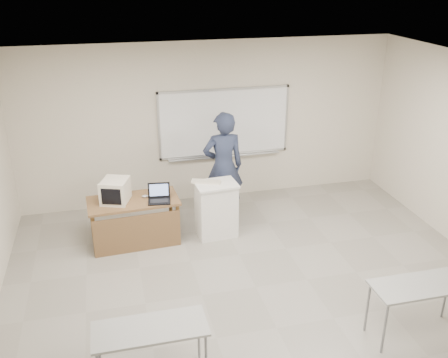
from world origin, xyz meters
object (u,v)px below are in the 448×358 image
object	(u,v)px
instructor_desk	(134,214)
laptop	(159,197)
whiteboard	(224,123)
crt_monitor	(116,191)
podium	(216,209)
mouse	(145,196)
presenter	(223,167)
keyboard	(206,182)

from	to	relation	value
instructor_desk	laptop	xyz separation A→B (m)	(0.40, -0.01, 0.27)
whiteboard	crt_monitor	bearing A→B (deg)	-146.96
instructor_desk	crt_monitor	world-z (taller)	crt_monitor
podium	mouse	bearing A→B (deg)	168.33
whiteboard	crt_monitor	distance (m)	2.55
podium	crt_monitor	xyz separation A→B (m)	(-1.59, 0.11, 0.46)
laptop	instructor_desk	bearing A→B (deg)	-174.66
podium	presenter	xyz separation A→B (m)	(0.26, 0.58, 0.51)
instructor_desk	mouse	size ratio (longest dim) A/B	13.78
whiteboard	laptop	bearing A→B (deg)	-134.02
whiteboard	keyboard	world-z (taller)	whiteboard
keyboard	presenter	distance (m)	0.64
laptop	whiteboard	bearing A→B (deg)	52.94
whiteboard	presenter	size ratio (longest dim) A/B	1.27
crt_monitor	keyboard	bearing A→B (deg)	18.46
crt_monitor	presenter	xyz separation A→B (m)	(1.85, 0.47, 0.05)
crt_monitor	mouse	size ratio (longest dim) A/B	4.34
instructor_desk	whiteboard	bearing A→B (deg)	35.50
whiteboard	presenter	bearing A→B (deg)	-105.04
podium	keyboard	distance (m)	0.51
crt_monitor	whiteboard	bearing A→B (deg)	52.62
podium	whiteboard	bearing A→B (deg)	67.01
podium	presenter	size ratio (longest dim) A/B	0.48
whiteboard	instructor_desk	bearing A→B (deg)	-141.21
podium	presenter	world-z (taller)	presenter
podium	laptop	size ratio (longest dim) A/B	2.69
instructor_desk	laptop	world-z (taller)	laptop
presenter	keyboard	bearing A→B (deg)	49.81
whiteboard	keyboard	xyz separation A→B (m)	(-0.65, -1.39, -0.53)
instructor_desk	keyboard	distance (m)	1.26
whiteboard	mouse	bearing A→B (deg)	-141.23
crt_monitor	presenter	size ratio (longest dim) A/B	0.23
podium	instructor_desk	bearing A→B (deg)	176.32
instructor_desk	keyboard	bearing A→B (deg)	1.11
laptop	keyboard	size ratio (longest dim) A/B	0.73
instructor_desk	podium	bearing A→B (deg)	-2.80
podium	keyboard	xyz separation A→B (m)	(-0.15, 0.08, 0.48)
crt_monitor	presenter	world-z (taller)	presenter
whiteboard	podium	bearing A→B (deg)	-108.81
podium	mouse	xyz separation A→B (m)	(-1.14, 0.15, 0.30)
mouse	presenter	xyz separation A→B (m)	(1.40, 0.43, 0.21)
whiteboard	podium	xyz separation A→B (m)	(-0.50, -1.47, -1.01)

